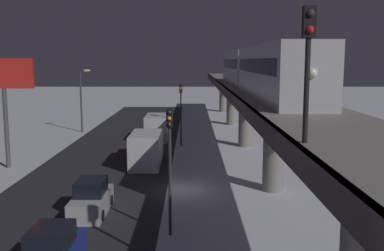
{
  "coord_description": "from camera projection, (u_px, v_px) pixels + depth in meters",
  "views": [
    {
      "loc": [
        -0.87,
        29.3,
        8.73
      ],
      "look_at": [
        -0.93,
        -12.55,
        2.61
      ],
      "focal_mm": 41.79,
      "sensor_mm": 36.0,
      "label": 1
    }
  ],
  "objects": [
    {
      "name": "subway_train",
      "position": [
        255.0,
        68.0,
        38.45
      ],
      "size": [
        2.94,
        36.87,
        3.4
      ],
      "color": "#B7BABF",
      "rests_on": "elevated_railway"
    },
    {
      "name": "traffic_light_mid",
      "position": [
        181.0,
        105.0,
        45.25
      ],
      "size": [
        0.32,
        0.44,
        6.4
      ],
      "color": "#2D2D2D",
      "rests_on": "ground_plane"
    },
    {
      "name": "sedan_silver",
      "position": [
        91.0,
        200.0,
        25.69
      ],
      "size": [
        1.91,
        4.44,
        1.97
      ],
      "rotation": [
        0.0,
        0.0,
        3.14
      ],
      "color": "#B2B2B7",
      "rests_on": "ground_plane"
    },
    {
      "name": "avenue_asphalt",
      "position": [
        86.0,
        190.0,
        30.24
      ],
      "size": [
        11.0,
        109.71,
        0.01
      ],
      "primitive_type": "cube",
      "color": "#28282D",
      "rests_on": "ground_plane"
    },
    {
      "name": "commercial_billboard",
      "position": [
        4.0,
        84.0,
        35.72
      ],
      "size": [
        4.8,
        0.36,
        8.9
      ],
      "color": "#4C4C51",
      "rests_on": "ground_plane"
    },
    {
      "name": "street_lamp_far",
      "position": [
        83.0,
        93.0,
        54.28
      ],
      "size": [
        1.35,
        0.44,
        7.65
      ],
      "color": "#38383D",
      "rests_on": "ground_plane"
    },
    {
      "name": "box_truck",
      "position": [
        158.0,
        127.0,
        49.92
      ],
      "size": [
        2.4,
        7.4,
        2.8
      ],
      "color": "#2D6038",
      "rests_on": "ground_plane"
    },
    {
      "name": "elevated_railway",
      "position": [
        273.0,
        111.0,
        29.47
      ],
      "size": [
        5.0,
        109.71,
        6.28
      ],
      "color": "gray",
      "rests_on": "ground_plane"
    },
    {
      "name": "rail_signal",
      "position": [
        308.0,
        51.0,
        12.97
      ],
      "size": [
        0.36,
        0.41,
        4.0
      ],
      "color": "black",
      "rests_on": "elevated_railway"
    },
    {
      "name": "ground_plane",
      "position": [
        179.0,
        190.0,
        30.25
      ],
      "size": [
        240.0,
        240.0,
        0.0
      ],
      "primitive_type": "plane",
      "color": "silver"
    },
    {
      "name": "delivery_van",
      "position": [
        147.0,
        148.0,
        37.91
      ],
      "size": [
        2.4,
        7.4,
        2.8
      ],
      "color": "gold",
      "rests_on": "ground_plane"
    },
    {
      "name": "traffic_light_near",
      "position": [
        170.0,
        153.0,
        21.93
      ],
      "size": [
        0.32,
        0.44,
        6.4
      ],
      "color": "#2D2D2D",
      "rests_on": "ground_plane"
    }
  ]
}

